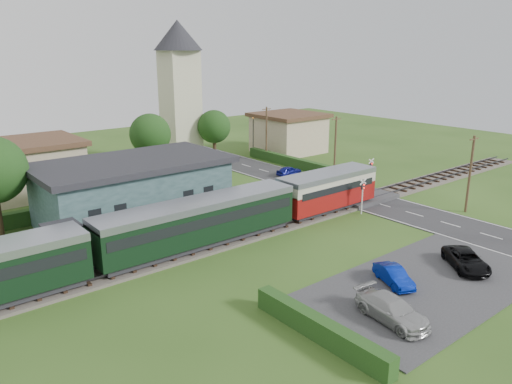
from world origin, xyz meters
TOP-DOWN VIEW (x-y plane):
  - ground at (0.00, 0.00)m, footprint 120.00×120.00m
  - railway_track at (0.00, 2.00)m, footprint 76.00×3.20m
  - road at (10.00, 0.00)m, footprint 6.00×70.00m
  - car_park at (-1.50, -12.00)m, footprint 17.00×9.00m
  - crossing_deck at (10.00, 2.00)m, footprint 6.20×3.40m
  - platform at (-10.00, 5.20)m, footprint 30.00×3.00m
  - equipment_hut at (-18.00, 5.20)m, footprint 2.30×2.30m
  - station_building at (-10.00, 10.99)m, footprint 16.00×9.00m
  - train at (-12.36, 2.00)m, footprint 43.20×2.90m
  - church_tower at (5.00, 28.00)m, footprint 6.00×6.00m
  - house_west at (-15.00, 25.00)m, footprint 10.80×8.80m
  - house_east at (20.00, 24.00)m, footprint 8.80×8.80m
  - hedge_carpark at (-11.00, -12.00)m, footprint 0.80×9.00m
  - hedge_roadside at (14.20, 16.00)m, footprint 0.80×18.00m
  - hedge_station at (-10.00, 15.50)m, footprint 22.00×0.80m
  - tree_b at (-2.00, 23.00)m, footprint 4.60×4.60m
  - tree_c at (8.00, 25.00)m, footprint 4.20×4.20m
  - utility_pole_b at (14.20, -6.00)m, footprint 1.40×0.22m
  - utility_pole_c at (14.20, 10.00)m, footprint 1.40×0.22m
  - utility_pole_d at (14.20, 22.00)m, footprint 1.40×0.22m
  - crossing_signal_near at (6.40, -0.41)m, footprint 0.84×0.28m
  - crossing_signal_far at (13.60, 4.39)m, footprint 0.84×0.28m
  - streetlamp_east at (16.00, 27.00)m, footprint 0.30×0.30m
  - car_on_road at (10.74, 13.84)m, footprint 3.22×1.35m
  - car_park_blue at (-3.00, -10.67)m, footprint 2.45×3.59m
  - car_park_silver at (-6.74, -13.27)m, footprint 2.44×4.78m
  - car_park_dark at (2.73, -12.32)m, footprint 4.20×4.62m
  - pedestrian_near at (-2.43, 5.09)m, footprint 0.69×0.47m
  - pedestrian_far at (-16.48, 5.49)m, footprint 0.75×0.95m

SIDE VIEW (x-z plane):
  - ground at x=0.00m, z-range 0.00..0.00m
  - road at x=10.00m, z-range 0.00..0.05m
  - car_park at x=-1.50m, z-range 0.00..0.08m
  - railway_track at x=0.00m, z-range -0.13..0.36m
  - crossing_deck at x=10.00m, z-range 0.00..0.45m
  - platform at x=-10.00m, z-range 0.00..0.45m
  - car_on_road at x=10.74m, z-range 0.05..1.14m
  - hedge_carpark at x=-11.00m, z-range 0.00..1.20m
  - hedge_roadside at x=14.20m, z-range 0.00..1.20m
  - car_park_blue at x=-3.00m, z-range 0.08..1.20m
  - hedge_station at x=-10.00m, z-range 0.00..1.30m
  - car_park_dark at x=2.73m, z-range 0.08..1.28m
  - car_park_silver at x=-6.74m, z-range 0.08..1.41m
  - pedestrian_near at x=-2.43m, z-range 0.45..2.30m
  - pedestrian_far at x=-16.48m, z-range 0.45..2.36m
  - equipment_hut at x=-18.00m, z-range 0.47..3.02m
  - crossing_signal_near at x=6.40m, z-range 0.50..3.78m
  - crossing_signal_far at x=13.60m, z-range 0.50..3.78m
  - train at x=-12.36m, z-range 0.48..3.88m
  - station_building at x=-10.00m, z-range 0.04..5.34m
  - house_west at x=-15.00m, z-range 0.04..5.54m
  - house_east at x=20.00m, z-range 0.05..5.55m
  - streetlamp_east at x=16.00m, z-range 0.46..5.62m
  - utility_pole_b at x=14.20m, z-range 0.13..7.13m
  - utility_pole_c at x=14.20m, z-range 0.13..7.13m
  - utility_pole_d at x=14.20m, z-range 0.13..7.13m
  - tree_c at x=8.00m, z-range 1.26..8.04m
  - tree_b at x=-2.00m, z-range 1.35..8.69m
  - church_tower at x=5.00m, z-range 1.43..19.03m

